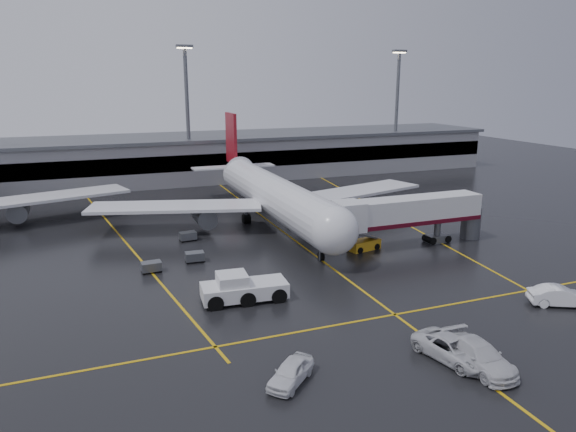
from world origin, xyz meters
name	(u,v)px	position (x,y,z in m)	size (l,w,h in m)	color
ground	(297,242)	(0.00, 0.00, 0.00)	(220.00, 220.00, 0.00)	black
apron_line_centre	(297,242)	(0.00, 0.00, 0.01)	(0.25, 90.00, 0.02)	gold
apron_line_stop	(395,315)	(0.00, -22.00, 0.01)	(60.00, 0.25, 0.02)	gold
apron_line_left	(121,237)	(-20.00, 10.00, 0.01)	(0.25, 70.00, 0.02)	gold
apron_line_right	(383,211)	(18.00, 10.00, 0.01)	(0.25, 70.00, 0.02)	gold
terminal	(209,156)	(0.00, 47.93, 4.32)	(122.00, 19.00, 8.60)	gray
light_mast_mid	(187,107)	(-5.00, 42.00, 14.47)	(3.00, 1.20, 25.45)	#595B60
light_mast_right	(397,103)	(40.00, 42.00, 14.47)	(3.00, 1.20, 25.45)	#595B60
main_airliner	(271,193)	(0.00, 9.70, 4.21)	(48.80, 45.60, 14.10)	silver
jet_bridge	(410,214)	(11.87, -6.00, 3.93)	(19.90, 3.40, 6.05)	silver
pushback_tractor	(242,289)	(-11.23, -14.46, 1.09)	(7.85, 3.83, 2.73)	silver
belt_loader	(364,245)	(6.23, -5.42, 0.61)	(4.14, 2.51, 2.45)	gold
service_van_a	(453,349)	(-0.24, -29.84, 0.83)	(2.76, 6.00, 1.67)	silver
service_van_b	(479,355)	(0.82, -31.33, 0.89)	(2.50, 6.15, 1.79)	silver
service_van_c	(560,296)	(14.55, -25.55, 0.87)	(1.84, 5.27, 1.74)	white
service_van_d	(291,372)	(-11.99, -28.41, 0.75)	(1.77, 4.40, 1.50)	white
baggage_cart_a	(195,256)	(-13.14, -2.61, 0.63)	(2.07, 1.41, 1.12)	#595B60
baggage_cart_b	(151,266)	(-17.95, -4.16, 0.63)	(2.06, 1.40, 1.12)	#595B60
baggage_cart_c	(188,236)	(-12.38, 5.52, 0.63)	(2.12, 1.50, 1.12)	#595B60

